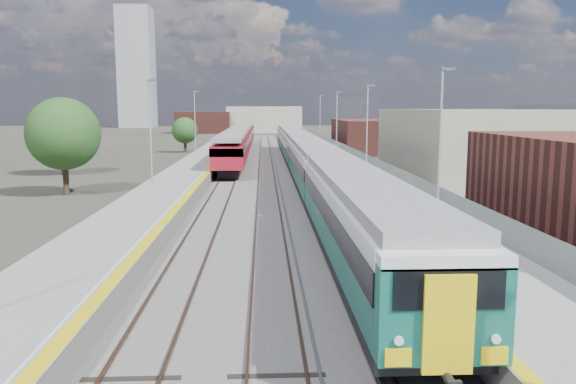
{
  "coord_description": "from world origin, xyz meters",
  "views": [
    {
      "loc": [
        -2.29,
        -5.91,
        6.5
      ],
      "look_at": [
        -1.02,
        22.83,
        2.2
      ],
      "focal_mm": 35.0,
      "sensor_mm": 36.0,
      "label": 1
    }
  ],
  "objects": [
    {
      "name": "buildings",
      "position": [
        -18.12,
        138.6,
        10.7
      ],
      "size": [
        72.0,
        185.5,
        40.0
      ],
      "color": "brown",
      "rests_on": "ground"
    },
    {
      "name": "ballast_bed",
      "position": [
        -2.25,
        52.5,
        0.03
      ],
      "size": [
        10.5,
        155.0,
        0.06
      ],
      "primitive_type": "cube",
      "color": "#565451",
      "rests_on": "ground"
    },
    {
      "name": "tree_b",
      "position": [
        -21.94,
        49.85,
        4.39
      ],
      "size": [
        5.14,
        5.14,
        6.97
      ],
      "color": "#382619",
      "rests_on": "ground"
    },
    {
      "name": "ground",
      "position": [
        0.0,
        50.0,
        0.0
      ],
      "size": [
        320.0,
        320.0,
        0.0
      ],
      "primitive_type": "plane",
      "color": "#47443A",
      "rests_on": "ground"
    },
    {
      "name": "red_train",
      "position": [
        -5.5,
        73.2,
        2.23
      ],
      "size": [
        2.99,
        60.65,
        3.78
      ],
      "color": "black",
      "rests_on": "ground"
    },
    {
      "name": "platform_right",
      "position": [
        5.28,
        52.49,
        0.54
      ],
      "size": [
        4.7,
        155.0,
        8.52
      ],
      "color": "slate",
      "rests_on": "ground"
    },
    {
      "name": "tree_a",
      "position": [
        -17.15,
        36.65,
        4.61
      ],
      "size": [
        5.4,
        5.4,
        7.32
      ],
      "color": "#382619",
      "rests_on": "ground"
    },
    {
      "name": "green_train",
      "position": [
        1.5,
        45.84,
        2.28
      ],
      "size": [
        2.94,
        81.68,
        3.23
      ],
      "color": "black",
      "rests_on": "ground"
    },
    {
      "name": "tree_c",
      "position": [
        -13.82,
        77.65,
        3.27
      ],
      "size": [
        3.84,
        3.84,
        5.2
      ],
      "color": "#382619",
      "rests_on": "ground"
    },
    {
      "name": "tracks",
      "position": [
        -1.65,
        54.18,
        0.11
      ],
      "size": [
        8.96,
        160.0,
        0.17
      ],
      "color": "#4C3323",
      "rests_on": "ground"
    },
    {
      "name": "tree_d",
      "position": [
        20.4,
        71.56,
        3.7
      ],
      "size": [
        4.34,
        4.34,
        5.88
      ],
      "color": "#382619",
      "rests_on": "ground"
    },
    {
      "name": "platform_left",
      "position": [
        -9.05,
        52.49,
        0.52
      ],
      "size": [
        4.3,
        155.0,
        8.52
      ],
      "color": "slate",
      "rests_on": "ground"
    }
  ]
}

